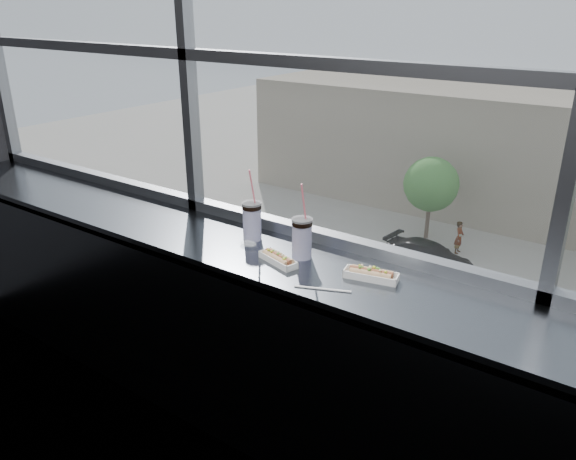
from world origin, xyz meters
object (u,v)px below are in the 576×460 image
Objects in this scene: wrapper at (248,243)px; car_near_b at (381,323)px; soda_cup_left at (252,219)px; tree_left at (431,184)px; soda_cup_right at (302,236)px; hotdog_tray_right at (371,274)px; loose_straw at (323,289)px; hotdog_tray_left at (278,259)px; pedestrian_a at (460,234)px; car_far_a at (430,252)px; car_near_a at (241,278)px.

car_near_b is at bearing 111.99° from wrapper.
soda_cup_left is 0.08× the size of tree_left.
soda_cup_left reaches higher than soda_cup_right.
hotdog_tray_right reaches higher than loose_straw.
wrapper is at bearing -66.16° from soda_cup_left.
hotdog_tray_right is (0.44, 0.10, 0.00)m from hotdog_tray_left.
soda_cup_right reaches higher than car_near_b.
wrapper reaches higher than car_near_b.
pedestrian_a is (-7.43, 27.19, -11.04)m from soda_cup_right.
car_near_b is (-7.14, 16.45, -10.98)m from loose_straw.
car_far_a is (-8.23, 24.45, -11.09)m from loose_straw.
pedestrian_a is 0.45× the size of tree_left.
loose_straw is 24.57m from car_near_a.
hotdog_tray_right reaches higher than tree_left.
car_far_a is 1.14× the size of tree_left.
soda_cup_right is 0.06× the size of car_near_b.
soda_cup_right is at bearing -6.68° from soda_cup_left.
loose_straw is 21.03m from car_near_b.
loose_straw is 0.04× the size of car_near_b.
soda_cup_left is 20.68m from car_near_b.
hotdog_tray_right is 0.25m from loose_straw.
car_near_a is 2.53× the size of pedestrian_a.
tree_left is at bearing 109.06° from soda_cup_right.
hotdog_tray_right is 0.05× the size of tree_left.
wrapper is 30.20m from pedestrian_a.
hotdog_tray_left is 0.60× the size of soda_cup_left.
soda_cup_right is 0.36m from loose_straw.
car_far_a is at bearing 85.88° from loose_straw.
soda_cup_right is at bearing -154.11° from car_far_a.
loose_straw reaches higher than pedestrian_a.
car_near_a reaches higher than car_far_a.
hotdog_tray_right reaches higher than wrapper.
car_near_a is (-13.89, 16.19, -11.20)m from soda_cup_left.
tree_left reaches higher than pedestrian_a.
loose_straw is 0.11× the size of pedestrian_a.
soda_cup_right reaches higher than car_far_a.
soda_cup_left is 24.09m from car_near_a.
car_near_a is at bearing 149.63° from car_far_a.
hotdog_tray_left reaches higher than car_near_b.
car_near_b is at bearing 90.73° from loose_straw.
soda_cup_right is 0.08× the size of tree_left.
hotdog_tray_right is 30.35m from pedestrian_a.
car_near_a is at bearing 131.25° from soda_cup_right.
pedestrian_a is at bearing 105.29° from soda_cup_right.
hotdog_tray_right is at bearing 37.17° from loose_straw.
pedestrian_a is at bearing -24.13° from tree_left.
hotdog_tray_right is at bearing -153.30° from car_far_a.
hotdog_tray_left is 0.34m from loose_straw.
soda_cup_left is 30.15m from pedestrian_a.
wrapper is (0.04, -0.08, -0.10)m from soda_cup_left.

